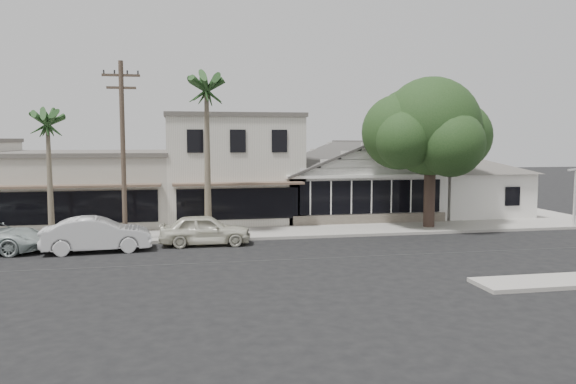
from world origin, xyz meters
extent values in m
plane|color=black|center=(0.00, 0.00, 0.00)|extent=(140.00, 140.00, 0.00)
cube|color=#9E9991|center=(-8.00, 6.75, 0.07)|extent=(90.00, 3.50, 0.15)
cube|color=white|center=(5.00, 12.50, 1.50)|extent=(10.00, 8.00, 3.00)
cube|color=black|center=(5.00, 8.44, 1.75)|extent=(8.80, 0.10, 2.00)
cube|color=#60564C|center=(5.00, 8.45, 0.35)|extent=(9.60, 0.18, 0.70)
cube|color=white|center=(13.20, 11.50, 1.50)|extent=(6.00, 6.00, 3.00)
cube|color=white|center=(16.40, 5.30, 1.65)|extent=(0.12, 0.12, 3.30)
cube|color=silver|center=(-3.00, 13.50, 3.25)|extent=(8.00, 10.00, 6.50)
cube|color=#B7B2A4|center=(-12.00, 13.50, 2.10)|extent=(10.00, 10.00, 4.20)
cylinder|color=brown|center=(-9.00, 5.20, 4.50)|extent=(0.24, 0.24, 9.00)
cube|color=brown|center=(-9.00, 5.20, 8.30)|extent=(1.80, 0.12, 0.12)
cube|color=brown|center=(-9.00, 5.20, 7.70)|extent=(1.40, 0.12, 0.12)
imported|color=beige|center=(-5.11, 4.15, 0.76)|extent=(4.52, 1.96, 1.52)
imported|color=silver|center=(-10.11, 3.43, 0.81)|extent=(5.03, 2.13, 1.61)
cylinder|color=#47342B|center=(7.86, 6.58, 1.73)|extent=(0.65, 0.65, 3.45)
sphere|color=#1B3515|center=(7.86, 6.58, 5.94)|extent=(5.61, 5.61, 5.61)
sphere|color=#1B3515|center=(9.81, 7.23, 5.40)|extent=(4.10, 4.10, 4.10)
sphere|color=#1B3515|center=(6.14, 7.01, 5.61)|extent=(4.32, 4.32, 4.32)
sphere|color=#1B3515|center=(8.30, 4.96, 4.97)|extent=(3.67, 3.67, 3.67)
sphere|color=#1B3515|center=(7.22, 8.31, 6.26)|extent=(3.89, 3.89, 3.89)
sphere|color=#1B3515|center=(9.16, 8.09, 6.69)|extent=(3.45, 3.45, 3.45)
sphere|color=#1B3515|center=(5.92, 5.72, 5.18)|extent=(3.24, 3.24, 3.24)
cone|color=#726651|center=(-4.86, 5.88, 3.79)|extent=(0.40, 0.40, 7.58)
cone|color=#726651|center=(-12.57, 5.78, 2.90)|extent=(0.34, 0.34, 5.80)
camera|label=1|loc=(-6.32, -23.47, 5.22)|focal=35.00mm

